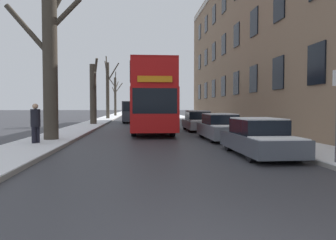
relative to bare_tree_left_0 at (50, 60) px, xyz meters
The scene contains 13 objects.
sidewalk_left 40.22m from the bare_tree_left_0, 90.25° to the left, with size 2.50×130.00×0.16m.
sidewalk_right 41.61m from the bare_tree_left_0, 75.09° to the left, with size 2.50×130.00×0.16m.
terrace_facade_right 19.12m from the bare_tree_left_0, 29.64° to the left, with size 9.10×39.98×14.09m.
bare_tree_left_0 is the anchor object (origin of this frame).
bare_tree_left_1 14.12m from the bare_tree_left_0, 89.55° to the left, with size 0.93×3.90×5.96m.
bare_tree_left_2 27.88m from the bare_tree_left_0, 89.72° to the left, with size 2.14×2.55×8.59m.
bare_tree_left_3 41.78m from the bare_tree_left_0, 89.81° to the left, with size 2.18×4.37×7.62m.
double_decker_bus 7.89m from the bare_tree_left_0, 49.62° to the left, with size 2.60×10.11×4.39m.
parked_car_0 10.28m from the bare_tree_left_0, 30.41° to the right, with size 1.69×4.31×1.32m.
parked_car_1 9.04m from the bare_tree_left_0, ahead, with size 1.68×4.47×1.36m.
parked_car_2 11.44m from the bare_tree_left_0, 40.06° to the left, with size 1.73×4.31×1.44m.
oncoming_van 19.77m from the bare_tree_left_0, 79.45° to the left, with size 2.10×5.56×2.26m.
pedestrian_left_sidewalk 3.35m from the bare_tree_left_0, 97.70° to the right, with size 0.40×0.40×1.85m.
Camera 1 is at (-1.06, -3.08, 1.72)m, focal length 35.00 mm.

